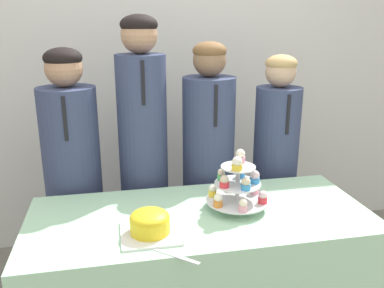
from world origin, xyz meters
The scene contains 9 objects.
wall_back centered at (0.00, 1.62, 1.35)m, with size 9.00×0.06×2.70m.
table centered at (0.00, 0.33, 0.39)m, with size 1.53×0.66×0.78m.
round_cake centered at (-0.24, 0.19, 0.83)m, with size 0.24×0.24×0.11m.
cake_knife centered at (-0.24, 0.07, 0.78)m, with size 0.24×0.21×0.01m.
cupcake_stand centered at (0.18, 0.35, 0.89)m, with size 0.29×0.29×0.27m.
student_0 centered at (-0.59, 0.85, 0.71)m, with size 0.30×0.31×1.48m.
student_1 centered at (-0.21, 0.85, 0.80)m, with size 0.27×0.27×1.64m.
student_2 centered at (0.16, 0.85, 0.71)m, with size 0.29×0.30×1.50m.
student_3 centered at (0.57, 0.85, 0.69)m, with size 0.26×0.27×1.43m.
Camera 1 is at (-0.37, -1.29, 1.61)m, focal length 38.00 mm.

